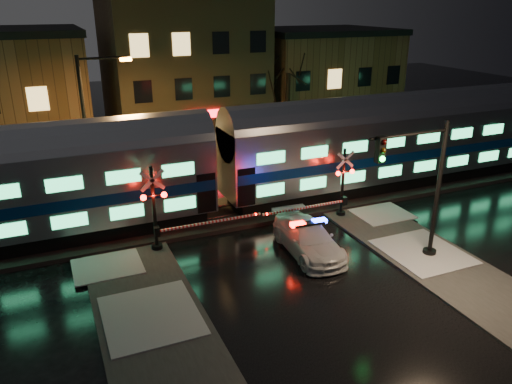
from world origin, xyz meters
TOP-DOWN VIEW (x-y plane):
  - ground at (0.00, 0.00)m, footprint 120.00×120.00m
  - ballast at (0.00, 5.00)m, footprint 90.00×4.20m
  - sidewalk_left at (-6.50, -6.00)m, footprint 4.00×20.00m
  - sidewalk_right at (6.50, -6.00)m, footprint 4.00×20.00m
  - building_mid at (2.00, 22.50)m, footprint 12.00×11.00m
  - building_right at (15.00, 22.00)m, footprint 12.00×10.00m
  - train at (-1.01, 5.00)m, footprint 51.00×3.12m
  - police_car at (1.55, -0.66)m, footprint 2.41×5.26m
  - crossing_signal_right at (4.97, 2.30)m, footprint 5.56×0.65m
  - crossing_signal_left at (-4.69, 2.31)m, footprint 6.04×0.67m
  - traffic_light at (5.65, -3.27)m, footprint 4.23×0.74m
  - streetlight at (-6.87, 9.00)m, footprint 2.90×0.30m

SIDE VIEW (x-z plane):
  - ground at x=0.00m, z-range 0.00..0.00m
  - sidewalk_left at x=-6.50m, z-range 0.00..0.12m
  - sidewalk_right at x=6.50m, z-range 0.00..0.12m
  - ballast at x=0.00m, z-range 0.00..0.24m
  - police_car at x=1.55m, z-range -0.08..1.58m
  - crossing_signal_right at x=4.97m, z-range -0.34..3.59m
  - crossing_signal_left at x=-4.69m, z-range -0.37..3.91m
  - train at x=-1.01m, z-range 0.42..6.35m
  - traffic_light at x=5.65m, z-range 0.21..6.75m
  - building_right at x=15.00m, z-range 0.00..8.50m
  - streetlight at x=-6.87m, z-range 0.66..9.34m
  - building_mid at x=2.00m, z-range 0.00..11.50m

